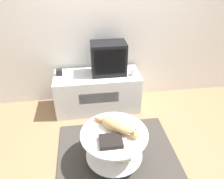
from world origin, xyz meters
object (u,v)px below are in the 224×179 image
Objects in this scene: speaker at (59,72)px; dvd_box at (111,141)px; cat at (118,126)px; tv at (109,58)px.

dvd_box is (0.59, -1.32, -0.16)m from speaker.
dvd_box is at bearing -78.92° from cat.
tv reaches higher than cat.
tv is at bearing -3.44° from speaker.
tv is 0.75m from speaker.
tv is at bearing 129.01° from cat.
speaker is at bearing 161.91° from cat.
speaker is at bearing 113.90° from dvd_box.
tv is 1.07× the size of cat.
dvd_box is 0.21m from cat.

